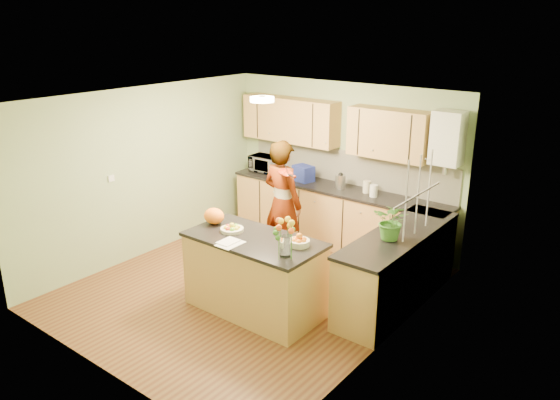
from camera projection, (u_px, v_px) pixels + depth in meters
The scene contains 28 objects.
floor at pixel (250, 288), 7.25m from camera, with size 4.50×4.50×0.00m, color #572C18.
ceiling at pixel (246, 99), 6.45m from camera, with size 4.00×4.50×0.02m, color white.
wall_back at pixel (343, 163), 8.53m from camera, with size 4.00×0.02×2.50m, color #8CA173.
wall_front at pixel (91, 259), 5.17m from camera, with size 4.00×0.02×2.50m, color #8CA173.
wall_left at pixel (145, 172), 8.01m from camera, with size 0.02×4.50×2.50m, color #8CA173.
wall_right at pixel (392, 237), 5.68m from camera, with size 0.02×4.50×2.50m, color #8CA173.
back_counter at pixel (336, 216), 8.50m from camera, with size 3.64×0.62×0.94m.
right_counter at pixel (398, 268), 6.74m from camera, with size 0.62×2.24×0.94m.
splashback at pixel (347, 167), 8.47m from camera, with size 3.60×0.02×0.52m, color silver.
upper_cabinets at pixel (328, 125), 8.31m from camera, with size 3.20×0.34×0.70m.
boiler at pixel (448, 138), 7.21m from camera, with size 0.40×0.30×0.86m.
window_right at pixel (418, 195), 6.04m from camera, with size 0.01×1.30×1.05m.
light_switch at pixel (111, 178), 7.54m from camera, with size 0.02×0.09×0.09m, color white.
ceiling_lamp at pixel (262, 99), 6.68m from camera, with size 0.30×0.30×0.07m.
peninsula_island at pixel (255, 274), 6.56m from camera, with size 1.66×0.85×0.95m.
fruit_dish at pixel (232, 228), 6.60m from camera, with size 0.28×0.28×0.10m.
orange_bowl at pixel (299, 241), 6.18m from camera, with size 0.24×0.24×0.14m.
flower_vase at pixel (285, 227), 5.82m from camera, with size 0.28×0.28×0.51m.
orange_bag at pixel (214, 216), 6.82m from camera, with size 0.27×0.23×0.20m, color orange.
papers at pixel (230, 243), 6.24m from camera, with size 0.22×0.31×0.01m, color white.
violinist at pixel (282, 203), 7.72m from camera, with size 0.67×0.44×1.83m, color tan.
violin at pixel (284, 172), 7.26m from camera, with size 0.59×0.23×0.12m, color #500805, non-canonical shape.
microwave at pixel (265, 164), 9.17m from camera, with size 0.49×0.33×0.27m, color white.
blue_box at pixel (303, 173), 8.64m from camera, with size 0.31×0.23×0.25m, color navy.
kettle at pixel (340, 181), 8.26m from camera, with size 0.15×0.15×0.29m.
jar_cream at pixel (367, 187), 8.07m from camera, with size 0.12×0.12×0.18m, color beige.
jar_white at pixel (374, 191), 7.89m from camera, with size 0.11×0.11×0.18m, color white.
potted_plant at pixel (392, 221), 6.33m from camera, with size 0.41×0.36×0.46m, color #3B7727.
Camera 1 is at (4.31, -4.87, 3.43)m, focal length 35.00 mm.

